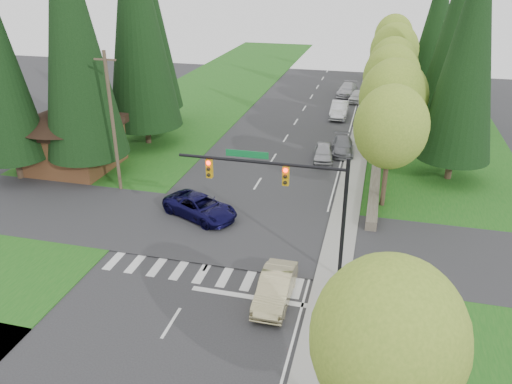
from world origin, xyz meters
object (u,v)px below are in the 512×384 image
at_px(sedan_champagne, 275,288).
at_px(parked_car_a, 324,153).
at_px(parked_car_e, 347,89).
at_px(suv_navy, 200,207).
at_px(parked_car_d, 357,96).
at_px(parked_car_b, 343,146).
at_px(parked_car_c, 339,110).

height_order(sedan_champagne, parked_car_a, sedan_champagne).
bearing_deg(parked_car_e, sedan_champagne, -84.22).
height_order(parked_car_a, parked_car_e, parked_car_e).
bearing_deg(sedan_champagne, parked_car_a, 90.24).
xyz_separation_m(sedan_champagne, suv_navy, (-6.63, 7.47, 0.01)).
height_order(suv_navy, parked_car_a, suv_navy).
xyz_separation_m(parked_car_d, parked_car_e, (-1.40, 2.96, 0.06)).
bearing_deg(parked_car_b, parked_car_c, 91.07).
xyz_separation_m(suv_navy, parked_car_e, (6.51, 35.55, -0.01)).
relative_size(sedan_champagne, parked_car_c, 0.88).
distance_m(parked_car_b, parked_car_c, 11.22).
distance_m(sedan_champagne, parked_car_b, 21.93).
distance_m(parked_car_b, parked_car_e, 21.17).
height_order(suv_navy, parked_car_d, suv_navy).
relative_size(parked_car_a, parked_car_b, 0.92).
distance_m(parked_car_b, parked_car_d, 18.16).
bearing_deg(sedan_champagne, suv_navy, 131.49).
distance_m(parked_car_d, parked_car_e, 3.28).
height_order(sedan_champagne, parked_car_e, same).
distance_m(suv_navy, parked_car_b, 16.45).
height_order(suv_navy, parked_car_b, suv_navy).
relative_size(parked_car_a, parked_car_c, 0.81).
height_order(suv_navy, parked_car_c, parked_car_c).
bearing_deg(parked_car_e, parked_car_b, -80.58).
distance_m(sedan_champagne, parked_car_c, 33.03).
distance_m(sedan_champagne, parked_car_e, 43.02).
bearing_deg(parked_car_e, parked_car_d, -59.07).
xyz_separation_m(parked_car_c, parked_car_e, (0.00, 9.99, -0.10)).
bearing_deg(sedan_champagne, parked_car_c, 90.10).
distance_m(suv_navy, parked_car_a, 13.82).
bearing_deg(parked_car_d, suv_navy, -96.75).
bearing_deg(parked_car_d, parked_car_a, -87.02).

